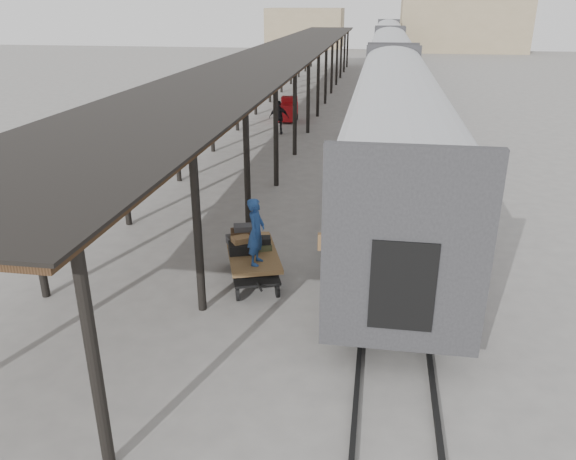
% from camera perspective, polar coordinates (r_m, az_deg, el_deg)
% --- Properties ---
extents(ground, '(160.00, 160.00, 0.00)m').
position_cam_1_polar(ground, '(15.27, -1.57, -4.70)').
color(ground, slate).
rests_on(ground, ground).
extents(train, '(3.45, 76.01, 4.01)m').
position_cam_1_polar(train, '(47.36, 10.32, 16.74)').
color(train, silver).
rests_on(train, ground).
extents(canopy, '(4.90, 64.30, 4.15)m').
position_cam_1_polar(canopy, '(37.96, 0.08, 17.80)').
color(canopy, '#422B19').
rests_on(canopy, ground).
extents(rails, '(1.54, 150.00, 0.12)m').
position_cam_1_polar(rails, '(47.87, 10.10, 13.62)').
color(rails, black).
rests_on(rails, ground).
extents(building_far, '(18.00, 10.00, 8.00)m').
position_cam_1_polar(building_far, '(92.13, 17.30, 19.44)').
color(building_far, tan).
rests_on(building_far, ground).
extents(building_left, '(12.00, 8.00, 6.00)m').
position_cam_1_polar(building_left, '(96.28, 1.76, 19.84)').
color(building_left, tan).
rests_on(building_left, ground).
extents(baggage_cart, '(1.96, 2.68, 0.86)m').
position_cam_1_polar(baggage_cart, '(14.73, -3.59, -2.97)').
color(baggage_cart, brown).
rests_on(baggage_cart, ground).
extents(suitcase_stack, '(1.35, 1.44, 0.59)m').
position_cam_1_polar(suitcase_stack, '(14.84, -4.28, -1.03)').
color(suitcase_stack, '#343436').
rests_on(suitcase_stack, baggage_cart).
extents(luggage_tug, '(1.03, 1.66, 1.46)m').
position_cam_1_polar(luggage_tug, '(35.44, 0.04, 12.04)').
color(luggage_tug, maroon).
rests_on(luggage_tug, ground).
extents(porter, '(0.46, 0.65, 1.70)m').
position_cam_1_polar(porter, '(13.68, -3.26, -0.17)').
color(porter, navy).
rests_on(porter, baggage_cart).
extents(pedestrian, '(1.13, 0.55, 1.87)m').
position_cam_1_polar(pedestrian, '(31.79, -0.92, 11.35)').
color(pedestrian, black).
rests_on(pedestrian, ground).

